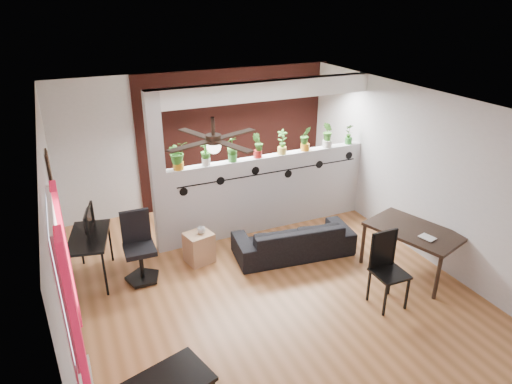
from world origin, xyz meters
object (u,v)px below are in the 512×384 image
object	(u,v)px
cup	(201,230)
potted_plant_2	(232,148)
potted_plant_5	(305,138)
potted_plant_4	(282,141)
potted_plant_1	(206,153)
potted_plant_0	(178,155)
dining_table	(414,234)
cube_shelf	(199,247)
potted_plant_3	(258,145)
potted_plant_7	(349,133)
office_chair	(139,251)
computer_desk	(89,240)
ceiling_fan	(214,142)
folding_chair	(386,262)
sofa	(293,239)
potted_plant_6	(328,134)

from	to	relation	value
cup	potted_plant_2	bearing A→B (deg)	37.54
potted_plant_5	cup	world-z (taller)	potted_plant_5
potted_plant_4	potted_plant_1	bearing A→B (deg)	-180.00
potted_plant_0	dining_table	world-z (taller)	potted_plant_0
potted_plant_1	cube_shelf	world-z (taller)	potted_plant_1
potted_plant_3	potted_plant_7	size ratio (longest dim) A/B	1.11
office_chair	computer_desk	bearing A→B (deg)	156.97
cube_shelf	dining_table	xyz separation A→B (m)	(2.80, -1.56, 0.39)
potted_plant_7	ceiling_fan	bearing A→B (deg)	-150.49
potted_plant_3	potted_plant_5	xyz separation A→B (m)	(0.90, -0.00, 0.01)
potted_plant_4	folding_chair	bearing A→B (deg)	-84.60
potted_plant_2	office_chair	distance (m)	2.17
sofa	potted_plant_1	bearing A→B (deg)	-35.70
potted_plant_5	cube_shelf	world-z (taller)	potted_plant_5
potted_plant_5	computer_desk	distance (m)	3.86
dining_table	potted_plant_1	bearing A→B (deg)	138.66
potted_plant_5	dining_table	size ratio (longest dim) A/B	0.29
sofa	cube_shelf	bearing A→B (deg)	-8.72
potted_plant_2	potted_plant_3	distance (m)	0.45
office_chair	potted_plant_0	bearing A→B (deg)	39.45
ceiling_fan	potted_plant_5	bearing A→B (deg)	38.33
ceiling_fan	cube_shelf	size ratio (longest dim) A/B	2.46
potted_plant_1	folding_chair	distance (m)	3.17
potted_plant_3	folding_chair	bearing A→B (deg)	-74.89
potted_plant_6	potted_plant_7	xyz separation A→B (m)	(0.45, 0.00, -0.04)
ceiling_fan	potted_plant_3	size ratio (longest dim) A/B	2.92
potted_plant_3	potted_plant_4	xyz separation A→B (m)	(0.45, 0.00, 0.01)
computer_desk	potted_plant_1	bearing A→B (deg)	12.12
potted_plant_0	potted_plant_2	xyz separation A→B (m)	(0.90, 0.00, -0.02)
potted_plant_2	sofa	distance (m)	1.76
potted_plant_2	potted_plant_4	distance (m)	0.90
cube_shelf	sofa	bearing A→B (deg)	-28.58
potted_plant_7	sofa	world-z (taller)	potted_plant_7
potted_plant_4	sofa	xyz separation A→B (m)	(-0.28, -1.00, -1.31)
potted_plant_2	cup	xyz separation A→B (m)	(-0.77, -0.59, -1.03)
potted_plant_5	ceiling_fan	bearing A→B (deg)	-141.67
ceiling_fan	sofa	xyz separation A→B (m)	(1.55, 0.80, -2.05)
potted_plant_2	cup	bearing A→B (deg)	-142.46
potted_plant_7	cup	distance (m)	3.24
potted_plant_6	cup	distance (m)	2.84
ceiling_fan	cup	size ratio (longest dim) A/B	9.68
potted_plant_3	folding_chair	distance (m)	2.83
potted_plant_1	folding_chair	world-z (taller)	potted_plant_1
dining_table	office_chair	bearing A→B (deg)	158.55
potted_plant_1	potted_plant_7	bearing A→B (deg)	0.00
dining_table	potted_plant_2	bearing A→B (deg)	132.81
ceiling_fan	potted_plant_3	xyz separation A→B (m)	(1.37, 1.80, -0.75)
potted_plant_2	potted_plant_3	xyz separation A→B (m)	(0.45, 0.00, -0.00)
cup	dining_table	distance (m)	3.17
potted_plant_3	potted_plant_1	bearing A→B (deg)	-180.00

